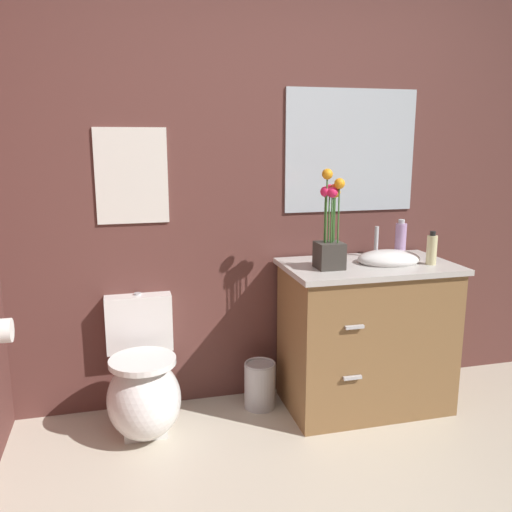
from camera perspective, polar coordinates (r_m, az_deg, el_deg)
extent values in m
cube|color=brown|center=(3.16, 4.52, 7.40)|extent=(4.46, 0.05, 2.50)
ellipsoid|color=white|center=(2.94, -11.77, -14.58)|extent=(0.38, 0.48, 0.40)
cube|color=white|center=(3.03, -11.73, -16.02)|extent=(0.22, 0.26, 0.18)
cube|color=white|center=(3.08, -12.30, -6.88)|extent=(0.36, 0.13, 0.32)
cylinder|color=white|center=(2.83, -11.94, -10.87)|extent=(0.34, 0.34, 0.03)
cylinder|color=#B7B7BC|center=(3.03, -12.44, -4.02)|extent=(0.04, 0.04, 0.02)
cube|color=brown|center=(3.16, 11.54, -8.52)|extent=(0.90, 0.52, 0.81)
cube|color=#BCB7B2|center=(3.04, 11.87, -1.08)|extent=(0.94, 0.56, 0.03)
ellipsoid|color=white|center=(3.09, 13.90, -0.31)|extent=(0.36, 0.26, 0.10)
cylinder|color=#B7B7BC|center=(3.21, 12.63, 1.51)|extent=(0.02, 0.02, 0.18)
cube|color=#B7B7BC|center=(2.79, 10.41, -7.42)|extent=(0.10, 0.02, 0.02)
cube|color=#B7B7BC|center=(2.89, 10.19, -12.58)|extent=(0.10, 0.02, 0.02)
cube|color=#38332D|center=(2.88, 7.78, 0.06)|extent=(0.14, 0.14, 0.14)
cylinder|color=#386B2D|center=(2.85, 8.20, 4.20)|extent=(0.01, 0.01, 0.28)
sphere|color=#EA4C23|center=(2.83, 8.29, 7.00)|extent=(0.06, 0.06, 0.06)
cylinder|color=#386B2D|center=(2.88, 8.32, 4.11)|extent=(0.01, 0.01, 0.26)
sphere|color=orange|center=(2.87, 8.40, 6.69)|extent=(0.06, 0.06, 0.06)
cylinder|color=#386B2D|center=(2.87, 7.74, 4.24)|extent=(0.01, 0.01, 0.28)
sphere|color=#E01E51|center=(2.85, 7.82, 6.98)|extent=(0.06, 0.06, 0.06)
cylinder|color=#386B2D|center=(2.84, 7.31, 4.09)|extent=(0.01, 0.01, 0.27)
sphere|color=#E01E51|center=(2.83, 7.39, 6.78)|extent=(0.06, 0.06, 0.06)
cylinder|color=#386B2D|center=(2.82, 7.47, 4.96)|extent=(0.01, 0.01, 0.36)
sphere|color=orange|center=(2.80, 7.57, 8.61)|extent=(0.06, 0.06, 0.06)
cylinder|color=#386B2D|center=(2.83, 8.02, 4.02)|extent=(0.01, 0.01, 0.27)
sphere|color=#E01E51|center=(2.81, 8.10, 6.70)|extent=(0.06, 0.06, 0.06)
cylinder|color=#386B2D|center=(2.83, 8.75, 4.45)|extent=(0.01, 0.01, 0.31)
sphere|color=orange|center=(2.81, 8.85, 7.60)|extent=(0.06, 0.06, 0.06)
cylinder|color=beige|center=(3.10, 18.12, 0.61)|extent=(0.06, 0.06, 0.16)
cylinder|color=black|center=(3.08, 18.23, 2.29)|extent=(0.03, 0.03, 0.02)
cylinder|color=#B28CBF|center=(3.26, 15.07, 1.66)|extent=(0.06, 0.06, 0.19)
cylinder|color=#B7B7BC|center=(3.24, 15.18, 3.55)|extent=(0.04, 0.04, 0.02)
cylinder|color=#B7B7BC|center=(3.18, 0.42, -13.57)|extent=(0.18, 0.18, 0.26)
torus|color=#B7B7BC|center=(3.12, 0.43, -11.34)|extent=(0.18, 0.18, 0.01)
cube|color=silver|center=(2.95, -13.04, 8.25)|extent=(0.38, 0.01, 0.50)
cube|color=#B2BCC6|center=(3.23, 10.04, 10.92)|extent=(0.80, 0.01, 0.70)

